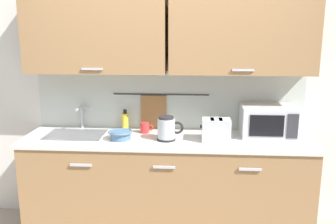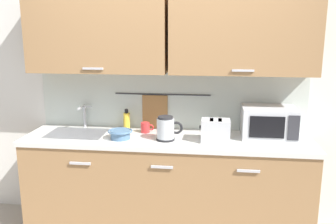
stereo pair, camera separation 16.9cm
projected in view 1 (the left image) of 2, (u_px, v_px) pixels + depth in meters
The scene contains 9 objects.
counter_unit at pixel (166, 184), 3.36m from camera, with size 2.53×0.64×0.90m.
back_wall_assembly at pixel (169, 64), 3.34m from camera, with size 3.70×0.41×2.50m.
sink_faucet at pixel (81, 114), 3.50m from camera, with size 0.09×0.17×0.22m.
microwave at pixel (267, 121), 3.27m from camera, with size 0.46×0.35×0.27m.
electric_kettle at pixel (167, 129), 3.15m from camera, with size 0.23×0.16×0.21m.
dish_soap_bottle at pixel (125, 121), 3.46m from camera, with size 0.06×0.06×0.20m.
mug_near_sink at pixel (145, 128), 3.38m from camera, with size 0.12×0.08×0.09m.
mixing_bowl at pixel (121, 135), 3.18m from camera, with size 0.21×0.21×0.08m.
toaster at pixel (216, 130), 3.13m from camera, with size 0.26×0.17×0.19m.
Camera 1 is at (0.22, -2.82, 1.84)m, focal length 39.57 mm.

